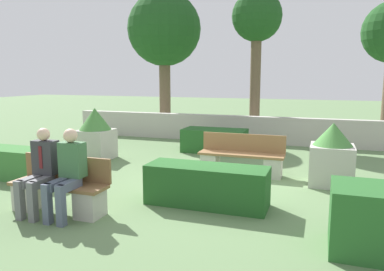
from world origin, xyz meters
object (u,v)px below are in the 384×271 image
Objects in this scene: person_seated_woman at (68,169)px; tree_center_left at (257,22)px; bench_front at (60,192)px; tree_leftmost at (164,31)px; person_seated_man at (40,167)px; planter_corner_left at (332,155)px; planter_corner_right at (96,134)px; bench_left_side at (241,159)px.

tree_center_left is (1.36, 8.34, 3.17)m from person_seated_woman.
bench_front is 9.16m from tree_leftmost.
person_seated_man is 9.10m from tree_leftmost.
person_seated_woman is 1.09× the size of planter_corner_left.
tree_leftmost is at bearing 90.98° from planter_corner_right.
bench_front is 0.33× the size of tree_center_left.
person_seated_woman reaches higher than bench_front.
tree_leftmost reaches higher than person_seated_man.
person_seated_woman is at bearing 0.25° from person_seated_man.
planter_corner_left is 0.93× the size of planter_corner_right.
person_seated_man reaches higher than planter_corner_left.
planter_corner_left is at bearing -7.60° from bench_left_side.
planter_corner_right is (-1.97, 3.69, -0.08)m from person_seated_woman.
tree_center_left is at bearing 80.76° from person_seated_woman.
tree_center_left is (-2.46, 5.15, 3.33)m from planter_corner_left.
tree_leftmost reaches higher than bench_front.
bench_left_side is 4.22m from person_seated_man.
person_seated_man is at bearing -127.09° from bench_left_side.
bench_left_side is at bearing 55.64° from bench_front.
planter_corner_right is (-1.46, 3.69, -0.07)m from person_seated_man.
person_seated_man reaches higher than bench_left_side.
bench_left_side is 3.94m from person_seated_woman.
planter_corner_right is 0.26× the size of tree_leftmost.
person_seated_woman reaches higher than bench_left_side.
person_seated_woman reaches higher than planter_corner_right.
tree_center_left is (3.33, 4.66, 3.26)m from planter_corner_right.
person_seated_man reaches higher than bench_front.
bench_front is 0.87× the size of bench_left_side.
bench_front is 9.11m from tree_center_left.
bench_front is at bearing -77.93° from tree_leftmost.
tree_center_left is at bearing 77.41° from person_seated_man.
tree_center_left is at bearing 78.73° from bench_front.
planter_corner_right reaches higher than bench_front.
planter_corner_left is (4.09, 3.05, 0.27)m from bench_front.
person_seated_man is (-2.46, -3.40, 0.40)m from bench_left_side.
tree_leftmost is at bearing 103.67° from person_seated_woman.
tree_leftmost is (-5.86, 5.24, 3.20)m from planter_corner_left.
person_seated_man is at bearing -102.59° from tree_center_left.
tree_center_left reaches higher than person_seated_woman.
person_seated_man is at bearing -68.36° from planter_corner_right.
tree_center_left is at bearing -1.51° from tree_leftmost.
person_seated_woman is at bearing -76.33° from tree_leftmost.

